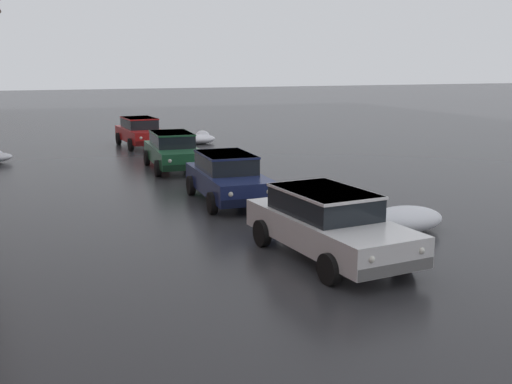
{
  "coord_description": "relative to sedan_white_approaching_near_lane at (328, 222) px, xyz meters",
  "views": [
    {
      "loc": [
        -3.87,
        -1.43,
        4.0
      ],
      "look_at": [
        1.31,
        11.48,
        1.06
      ],
      "focal_mm": 42.62,
      "sensor_mm": 36.0,
      "label": 1
    }
  ],
  "objects": [
    {
      "name": "snow_bank_along_left_kerb",
      "position": [
        2.88,
        18.97,
        -0.5
      ],
      "size": [
        1.72,
        1.29,
        0.64
      ],
      "color": "white",
      "rests_on": "ground"
    },
    {
      "name": "sedan_red_parked_far_down_block",
      "position": [
        -0.16,
        18.94,
        -0.0
      ],
      "size": [
        2.0,
        4.27,
        1.42
      ],
      "color": "red",
      "rests_on": "ground"
    },
    {
      "name": "snow_bank_near_corner_right",
      "position": [
        2.75,
        1.06,
        -0.46
      ],
      "size": [
        1.94,
        1.3,
        0.6
      ],
      "color": "white",
      "rests_on": "ground"
    },
    {
      "name": "sedan_darkblue_parked_kerbside_close",
      "position": [
        -0.21,
        5.79,
        -0.0
      ],
      "size": [
        2.0,
        4.27,
        1.42
      ],
      "color": "navy",
      "rests_on": "ground"
    },
    {
      "name": "sedan_white_approaching_near_lane",
      "position": [
        0.0,
        0.0,
        0.0
      ],
      "size": [
        2.21,
        4.55,
        1.42
      ],
      "color": "silver",
      "rests_on": "ground"
    },
    {
      "name": "sedan_green_parked_kerbside_mid",
      "position": [
        -0.31,
        11.89,
        -0.0
      ],
      "size": [
        2.03,
        4.44,
        1.42
      ],
      "color": "#1E5633",
      "rests_on": "ground"
    }
  ]
}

